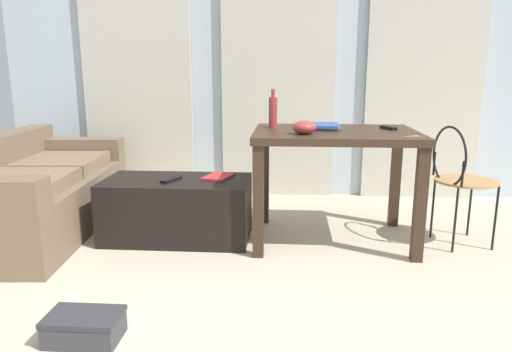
% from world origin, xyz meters
% --- Properties ---
extents(ground_plane, '(7.28, 7.28, 0.00)m').
position_xyz_m(ground_plane, '(0.00, 1.12, 0.00)').
color(ground_plane, beige).
extents(wall_back, '(5.29, 0.10, 2.52)m').
position_xyz_m(wall_back, '(0.00, 3.03, 1.26)').
color(wall_back, silver).
rests_on(wall_back, ground).
extents(curtains, '(3.76, 0.03, 2.07)m').
position_xyz_m(curtains, '(0.00, 2.95, 1.04)').
color(curtains, beige).
rests_on(curtains, ground).
extents(couch, '(0.99, 1.87, 0.71)m').
position_xyz_m(couch, '(-1.81, 1.74, 0.29)').
color(couch, brown).
rests_on(couch, ground).
extents(coffee_table, '(1.04, 0.54, 0.44)m').
position_xyz_m(coffee_table, '(-0.68, 1.66, 0.22)').
color(coffee_table, black).
rests_on(coffee_table, ground).
extents(craft_table, '(1.12, 0.82, 0.79)m').
position_xyz_m(craft_table, '(0.44, 1.71, 0.67)').
color(craft_table, '#382619').
rests_on(craft_table, ground).
extents(wire_chair, '(0.42, 0.44, 0.84)m').
position_xyz_m(wire_chair, '(1.28, 1.68, 0.52)').
color(wire_chair, '#B7844C').
rests_on(wire_chair, ground).
extents(bottle_near, '(0.06, 0.06, 0.28)m').
position_xyz_m(bottle_near, '(0.00, 1.83, 0.91)').
color(bottle_near, '#99332D').
rests_on(bottle_near, craft_table).
extents(bowl, '(0.16, 0.16, 0.09)m').
position_xyz_m(bowl, '(0.22, 1.51, 0.84)').
color(bowl, '#9E3833').
rests_on(bowl, craft_table).
extents(book_stack, '(0.24, 0.30, 0.04)m').
position_xyz_m(book_stack, '(0.38, 1.79, 0.81)').
color(book_stack, '#4C4C51').
rests_on(book_stack, craft_table).
extents(tv_remote_on_table, '(0.10, 0.15, 0.02)m').
position_xyz_m(tv_remote_on_table, '(0.82, 1.81, 0.80)').
color(tv_remote_on_table, black).
rests_on(tv_remote_on_table, craft_table).
extents(scissors, '(0.11, 0.08, 0.00)m').
position_xyz_m(scissors, '(0.87, 1.43, 0.80)').
color(scissors, '#9EA0A5').
rests_on(scissors, craft_table).
extents(tv_remote_primary, '(0.12, 0.19, 0.02)m').
position_xyz_m(tv_remote_primary, '(-0.70, 1.61, 0.45)').
color(tv_remote_primary, black).
rests_on(tv_remote_primary, coffee_table).
extents(magazine, '(0.23, 0.29, 0.02)m').
position_xyz_m(magazine, '(-0.39, 1.74, 0.45)').
color(magazine, red).
rests_on(magazine, coffee_table).
extents(shoebox, '(0.33, 0.21, 0.13)m').
position_xyz_m(shoebox, '(-0.79, 0.31, 0.06)').
color(shoebox, '#38383D').
rests_on(shoebox, ground).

